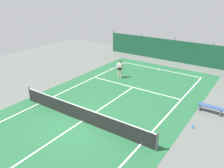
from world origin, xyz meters
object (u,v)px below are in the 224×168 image
object	(u,v)px
courtside_bench	(211,108)
water_bottle	(193,126)
tennis_player	(120,68)
tennis_ball_near_player	(94,85)
tennis_net	(82,114)

from	to	relation	value
courtside_bench	water_bottle	distance (m)	2.56
tennis_player	courtside_bench	distance (m)	8.73
tennis_player	tennis_ball_near_player	xyz separation A→B (m)	(-0.76, -2.84, -0.93)
tennis_ball_near_player	tennis_net	bearing A→B (deg)	-58.89
tennis_ball_near_player	water_bottle	bearing A→B (deg)	-11.06
tennis_ball_near_player	courtside_bench	world-z (taller)	courtside_bench
tennis_player	courtside_bench	xyz separation A→B (m)	(8.47, -2.05, -0.59)
tennis_net	tennis_player	bearing A→B (deg)	105.68
tennis_ball_near_player	courtside_bench	size ratio (longest dim) A/B	0.04
tennis_net	courtside_bench	bearing A→B (deg)	41.73
tennis_net	tennis_ball_near_player	size ratio (longest dim) A/B	153.33
tennis_player	courtside_bench	world-z (taller)	tennis_player
tennis_net	tennis_ball_near_player	xyz separation A→B (m)	(-2.92, 4.84, -0.48)
tennis_net	water_bottle	size ratio (longest dim) A/B	42.17
tennis_net	tennis_player	world-z (taller)	tennis_player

